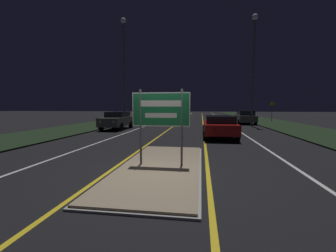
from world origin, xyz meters
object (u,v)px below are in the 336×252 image
(streetlight_left_near, at_px, (124,59))
(car_approaching_1, at_px, (152,115))
(streetlight_right_near, at_px, (254,54))
(car_receding_1, at_px, (245,117))
(highway_sign, at_px, (161,113))
(car_approaching_2, at_px, (165,113))
(car_approaching_0, at_px, (117,120))
(warning_sign, at_px, (272,110))
(car_receding_0, at_px, (219,126))

(streetlight_left_near, distance_m, car_approaching_1, 12.59)
(streetlight_right_near, bearing_deg, car_receding_1, 90.33)
(streetlight_left_near, bearing_deg, highway_sign, -66.72)
(car_approaching_1, height_order, car_approaching_2, car_approaching_1)
(highway_sign, distance_m, car_approaching_2, 37.79)
(streetlight_left_near, bearing_deg, car_approaching_0, -82.58)
(car_approaching_2, bearing_deg, car_approaching_1, -89.98)
(highway_sign, xyz_separation_m, warning_sign, (9.87, 22.43, -0.18))
(car_receding_1, bearing_deg, car_approaching_0, -146.71)
(streetlight_right_near, distance_m, warning_sign, 9.22)
(highway_sign, bearing_deg, streetlight_right_near, 69.03)
(streetlight_right_near, distance_m, car_receding_1, 6.94)
(streetlight_left_near, xyz_separation_m, warning_sign, (16.13, 7.87, -4.95))
(car_approaching_0, relative_size, car_approaching_1, 0.95)
(car_receding_1, xyz_separation_m, car_approaching_1, (-12.09, 6.56, -0.06))
(highway_sign, relative_size, warning_sign, 0.96)
(highway_sign, height_order, streetlight_left_near, streetlight_left_near)
(streetlight_left_near, distance_m, car_receding_1, 14.38)
(car_approaching_1, distance_m, car_approaching_2, 11.57)
(car_receding_1, bearing_deg, car_approaching_1, 151.51)
(streetlight_right_near, bearing_deg, car_receding_0, -113.81)
(car_receding_1, bearing_deg, streetlight_right_near, -89.67)
(highway_sign, relative_size, car_approaching_1, 0.54)
(streetlight_right_near, relative_size, car_receding_0, 2.22)
(car_receding_1, relative_size, car_approaching_1, 1.02)
(car_approaching_0, bearing_deg, warning_sign, 35.22)
(streetlight_left_near, xyz_separation_m, car_approaching_1, (0.27, 11.17, -5.80))
(car_approaching_2, height_order, warning_sign, warning_sign)
(car_receding_1, height_order, car_approaching_1, car_receding_1)
(warning_sign, bearing_deg, streetlight_right_near, -120.10)
(car_receding_1, distance_m, car_approaching_2, 21.80)
(car_approaching_2, bearing_deg, car_receding_0, -74.32)
(highway_sign, xyz_separation_m, car_approaching_1, (-6.00, 25.73, -1.02))
(streetlight_right_near, height_order, warning_sign, streetlight_right_near)
(streetlight_left_near, height_order, car_receding_0, streetlight_left_near)
(car_approaching_2, distance_m, warning_sign, 21.77)
(car_receding_0, bearing_deg, warning_sign, 63.37)
(car_receding_0, xyz_separation_m, warning_sign, (7.50, 14.95, 0.82))
(streetlight_left_near, relative_size, car_approaching_1, 2.37)
(car_receding_0, bearing_deg, car_approaching_0, 154.84)
(streetlight_right_near, relative_size, car_approaching_2, 2.31)
(highway_sign, relative_size, car_approaching_2, 0.52)
(car_receding_1, bearing_deg, warning_sign, 40.76)
(car_receding_0, distance_m, car_approaching_2, 30.98)
(streetlight_left_near, relative_size, car_receding_1, 2.31)
(car_receding_0, height_order, car_approaching_0, car_approaching_0)
(car_approaching_2, xyz_separation_m, warning_sign, (15.87, -14.88, 0.85))
(highway_sign, distance_m, car_receding_1, 20.14)
(car_approaching_1, relative_size, warning_sign, 1.79)
(car_receding_0, xyz_separation_m, car_approaching_2, (-8.37, 29.83, -0.04))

